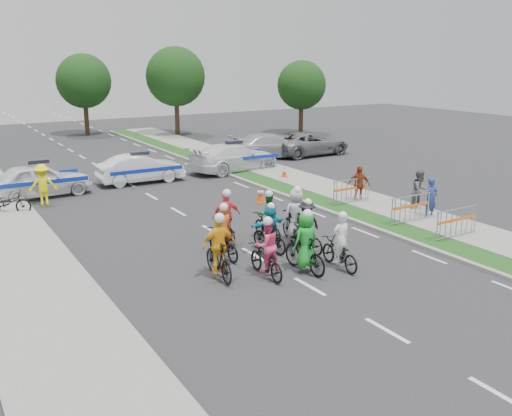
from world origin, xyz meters
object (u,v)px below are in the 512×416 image
civilian_suv (310,143)px  parked_bike (8,203)px  rider_7 (295,221)px  barrier_2 (351,192)px  cone_1 (284,173)px  tree_4 (84,81)px  rider_9 (226,223)px  civilian_sedan (272,146)px  barrier_1 (410,210)px  spectator_1 (420,191)px  rider_2 (266,254)px  police_car_1 (141,169)px  cone_0 (261,194)px  rider_8 (268,221)px  tree_2 (302,85)px  rider_1 (305,248)px  spectator_0 (431,199)px  barrier_0 (457,224)px  rider_5 (270,231)px  tree_1 (176,77)px  rider_0 (340,249)px  rider_4 (306,231)px  rider_3 (219,253)px  police_car_0 (40,180)px  spectator_2 (359,185)px  marshal_hiviz (43,185)px  rider_6 (223,240)px  police_car_2 (234,157)px

civilian_suv → parked_bike: (-18.57, -5.24, -0.26)m
rider_7 → barrier_2: (4.90, 2.96, -0.20)m
civilian_suv → cone_1: bearing=131.9°
tree_4 → rider_9: bearing=-96.2°
civilian_sedan → barrier_1: bearing=173.9°
spectator_1 → rider_2: bearing=-172.0°
police_car_1 → barrier_1: size_ratio=2.12×
police_car_1 → cone_0: size_ratio=6.05×
rider_7 → rider_9: bearing=-19.6°
rider_8 → barrier_2: size_ratio=0.88×
civilian_suv → tree_2: size_ratio=0.91×
rider_1 → spectator_0: 7.66m
barrier_2 → cone_1: barrier_2 is taller
barrier_1 → barrier_0: bearing=-90.0°
civilian_sedan → barrier_0: (-3.25, -16.90, -0.19)m
rider_5 → cone_1: (6.56, 9.03, -0.37)m
rider_8 → tree_1: (7.82, 25.94, 3.88)m
police_car_1 → civilian_sedan: size_ratio=0.82×
rider_8 → cone_0: (2.49, 4.56, -0.32)m
tree_2 → rider_0: bearing=-123.0°
rider_4 → tree_1: size_ratio=0.26×
rider_3 → rider_7: size_ratio=0.98×
police_car_0 → spectator_2: bearing=-130.1°
barrier_2 → civilian_sedan: bearing=74.1°
rider_4 → civilian_sedan: size_ratio=0.34×
rider_1 → marshal_hiviz: bearing=-71.0°
tree_2 → spectator_0: bearing=-113.7°
rider_1 → civilian_sedan: (9.42, 16.70, 0.01)m
civilian_sedan → cone_1: civilian_sedan is taller
barrier_2 → rider_8: bearing=-158.2°
rider_0 → police_car_1: 14.36m
rider_6 → barrier_1: 7.66m
police_car_0 → marshal_hiviz: 1.71m
rider_3 → cone_0: size_ratio=2.77×
rider_7 → barrier_1: 4.92m
cone_0 → rider_2: bearing=-120.2°
rider_0 → rider_4: rider_0 is taller
rider_2 → rider_5: 2.13m
cone_1 → tree_2: bearing=52.2°
rider_3 → rider_7: bearing=-152.6°
police_car_2 → rider_4: bearing=152.9°
spectator_1 → barrier_0: 3.73m
cone_1 → tree_2: 18.05m
spectator_1 → parked_bike: spectator_1 is taller
tree_1 → tree_4: bearing=146.3°
civilian_suv → tree_2: bearing=-34.1°
marshal_hiviz → barrier_1: bearing=143.4°
police_car_2 → tree_2: size_ratio=0.90×
rider_0 → rider_5: (-1.00, 2.28, 0.12)m
rider_4 → rider_7: rider_7 is taller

